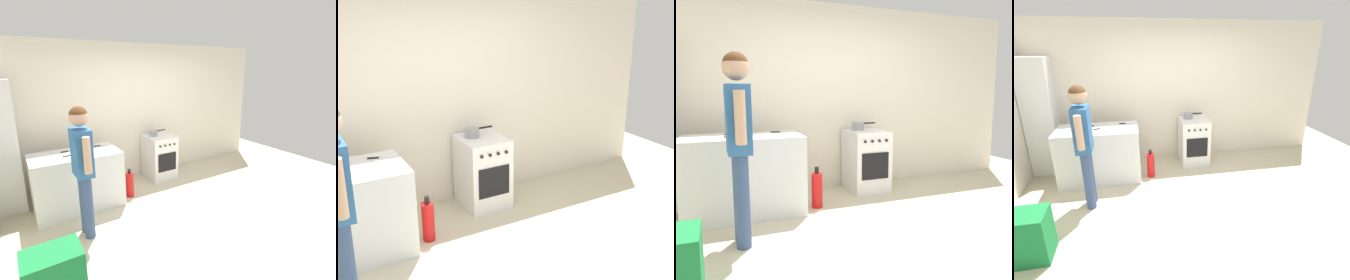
{
  "view_description": "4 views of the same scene",
  "coord_description": "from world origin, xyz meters",
  "views": [
    {
      "loc": [
        -2.16,
        -2.74,
        2.16
      ],
      "look_at": [
        0.19,
        1.0,
        0.93
      ],
      "focal_mm": 28.0,
      "sensor_mm": 36.0,
      "label": 1
    },
    {
      "loc": [
        -1.72,
        -2.65,
        2.41
      ],
      "look_at": [
        0.3,
        0.9,
        1.03
      ],
      "focal_mm": 45.0,
      "sensor_mm": 36.0,
      "label": 2
    },
    {
      "loc": [
        -1.6,
        -2.56,
        1.37
      ],
      "look_at": [
        -0.26,
        0.87,
        0.84
      ],
      "focal_mm": 35.0,
      "sensor_mm": 36.0,
      "label": 3
    },
    {
      "loc": [
        -0.78,
        -3.02,
        2.22
      ],
      "look_at": [
        -0.04,
        0.73,
        0.78
      ],
      "focal_mm": 28.0,
      "sensor_mm": 36.0,
      "label": 4
    }
  ],
  "objects": [
    {
      "name": "back_wall",
      "position": [
        0.0,
        1.95,
        1.3
      ],
      "size": [
        6.0,
        0.1,
        2.6
      ],
      "primitive_type": "cube",
      "color": "silver",
      "rests_on": "ground"
    },
    {
      "name": "person",
      "position": [
        -1.43,
        0.42,
        1.04
      ],
      "size": [
        0.23,
        0.57,
        1.72
      ],
      "color": "#384C7A",
      "rests_on": "ground"
    },
    {
      "name": "counter_unit",
      "position": [
        -1.35,
        1.2,
        0.45
      ],
      "size": [
        1.3,
        0.7,
        0.9
      ],
      "primitive_type": "cube",
      "color": "silver",
      "rests_on": "ground"
    },
    {
      "name": "knife_chef",
      "position": [
        -0.87,
        1.36,
        0.9
      ],
      "size": [
        0.31,
        0.12,
        0.01
      ],
      "color": "silver",
      "rests_on": "counter_unit"
    },
    {
      "name": "larder_cabinet",
      "position": [
        -2.3,
        1.68,
        1.0
      ],
      "size": [
        0.48,
        0.44,
        2.0
      ],
      "primitive_type": "cube",
      "color": "silver",
      "rests_on": "ground"
    },
    {
      "name": "knife_carving",
      "position": [
        -1.38,
        1.35,
        0.9
      ],
      "size": [
        0.33,
        0.06,
        0.01
      ],
      "color": "silver",
      "rests_on": "counter_unit"
    },
    {
      "name": "pot",
      "position": [
        0.26,
        1.66,
        0.91
      ],
      "size": [
        0.36,
        0.18,
        0.11
      ],
      "color": "gray",
      "rests_on": "oven_left"
    },
    {
      "name": "knife_paring",
      "position": [
        -1.33,
        1.16,
        0.91
      ],
      "size": [
        0.2,
        0.12,
        0.01
      ],
      "color": "silver",
      "rests_on": "counter_unit"
    },
    {
      "name": "recycling_crate_upper",
      "position": [
        -1.99,
        -0.5,
        0.42
      ],
      "size": [
        0.52,
        0.36,
        0.28
      ],
      "primitive_type": "cube",
      "color": "#197238",
      "rests_on": "recycling_crate_lower"
    },
    {
      "name": "oven_left",
      "position": [
        0.35,
        1.58,
        0.43
      ],
      "size": [
        0.52,
        0.62,
        0.85
      ],
      "color": "white",
      "rests_on": "ground"
    },
    {
      "name": "fire_extinguisher",
      "position": [
        -0.52,
        1.1,
        0.22
      ],
      "size": [
        0.13,
        0.13,
        0.5
      ],
      "color": "red",
      "rests_on": "ground"
    },
    {
      "name": "knife_bread",
      "position": [
        -1.59,
        1.11,
        0.9
      ],
      "size": [
        0.35,
        0.05,
        0.01
      ],
      "color": "silver",
      "rests_on": "counter_unit"
    },
    {
      "name": "ground_plane",
      "position": [
        0.0,
        0.0,
        0.0
      ],
      "size": [
        8.0,
        8.0,
        0.0
      ],
      "primitive_type": "plane",
      "color": "beige"
    }
  ]
}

